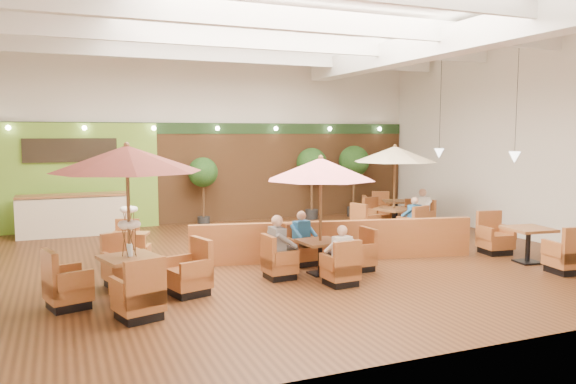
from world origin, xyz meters
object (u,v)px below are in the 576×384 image
diner_4 (421,206)px  booth_divider (335,241)px  table_2 (395,173)px  service_counter (74,215)px  topiary_2 (354,164)px  table_3 (130,242)px  table_5 (389,212)px  table_0 (128,195)px  diner_0 (341,248)px  table_4 (528,246)px  diner_3 (413,213)px  diner_2 (280,241)px  topiary_1 (312,166)px  table_1 (321,193)px  topiary_0 (203,175)px  diner_1 (303,232)px

diner_4 → booth_divider: bearing=102.5°
table_2 → diner_4: 1.38m
service_counter → diner_4: (9.50, -3.25, 0.18)m
topiary_2 → diner_4: topiary_2 is taller
table_3 → table_5: (8.49, 2.76, -0.15)m
table_0 → diner_0: bearing=-22.8°
service_counter → diner_0: service_counter is taller
table_4 → diner_0: size_ratio=3.91×
table_3 → diner_3: table_3 is taller
topiary_2 → diner_2: size_ratio=2.97×
table_4 → topiary_2: (-0.17, 7.72, 1.45)m
table_4 → topiary_1: bearing=109.7°
table_3 → diner_3: size_ratio=3.42×
table_1 → table_2: bearing=37.1°
table_0 → topiary_0: 7.95m
topiary_0 → diner_3: topiary_0 is taller
table_2 → topiary_1: 3.60m
table_4 → diner_4: diner_4 is taller
table_1 → diner_4: 6.09m
table_4 → diner_0: 4.77m
table_0 → booth_divider: bearing=1.3°
table_2 → table_4: (0.76, -4.27, -1.38)m
table_4 → diner_3: 3.43m
topiary_1 → diner_2: bearing=-119.3°
booth_divider → table_3: bearing=173.9°
table_1 → table_4: 5.00m
service_counter → diner_3: (8.56, -4.19, 0.14)m
table_5 → table_2: bearing=-96.4°
table_3 → topiary_1: 7.97m
table_1 → topiary_2: 8.27m
diner_0 → table_0: bearing=167.7°
table_1 → topiary_2: topiary_2 is taller
table_3 → diner_3: (7.51, 0.04, 0.24)m
table_2 → diner_1: bearing=-163.7°
table_3 → diner_4: table_3 is taller
table_5 → diner_2: (-5.87, -5.20, 0.43)m
diner_2 → diner_4: bearing=118.4°
table_2 → diner_3: bearing=-106.1°
table_5 → diner_3: bearing=-87.3°
table_2 → topiary_1: bearing=90.4°
booth_divider → diner_3: bearing=36.8°
table_0 → table_4: size_ratio=1.02×
booth_divider → diner_1: bearing=-159.4°
table_1 → table_2: table_2 is taller
table_2 → table_0: bearing=-169.8°
table_3 → diner_1: (3.52, -1.55, 0.25)m
service_counter → booth_divider: 7.83m
diner_1 → table_0: bearing=5.8°
topiary_0 → topiary_1: size_ratio=0.90×
table_0 → diner_3: 8.44m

